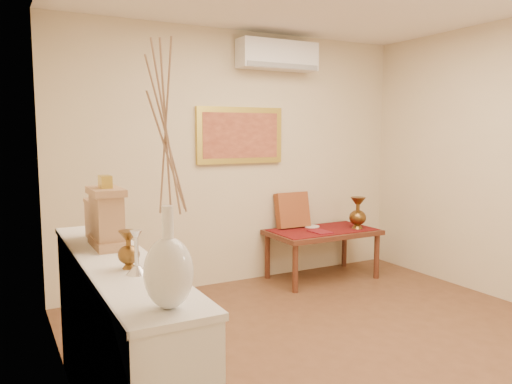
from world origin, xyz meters
TOP-DOWN VIEW (x-y plane):
  - floor at (0.00, 0.00)m, footprint 4.50×4.50m
  - wall_back at (0.00, 2.25)m, footprint 4.00×0.02m
  - wall_left at (-2.00, 0.00)m, footprint 0.02×4.50m
  - white_vase at (-1.81, -0.86)m, footprint 0.19×0.19m
  - candlestick at (-1.80, -0.35)m, footprint 0.10×0.10m
  - brass_urn_small at (-1.81, -0.24)m, footprint 0.11×0.11m
  - table_cloth at (0.85, 1.88)m, footprint 1.14×0.59m
  - brass_urn_tall at (1.23, 1.74)m, footprint 0.19×0.19m
  - plate at (0.82, 2.06)m, footprint 0.18×0.18m
  - menu at (0.73, 1.76)m, footprint 0.18×0.25m
  - cushion at (0.62, 2.14)m, footprint 0.40×0.18m
  - display_ledge at (-1.82, 0.00)m, footprint 0.37×2.02m
  - mantel_clock at (-1.81, 0.28)m, footprint 0.17×0.36m
  - wooden_chest at (-1.80, 0.54)m, footprint 0.16×0.21m
  - low_table at (0.85, 1.88)m, footprint 1.20×0.70m
  - painting at (0.00, 2.22)m, footprint 1.00×0.06m
  - ac_unit at (0.40, 2.12)m, footprint 0.90×0.25m

SIDE VIEW (x-z plane):
  - floor at x=0.00m, z-range 0.00..0.00m
  - low_table at x=0.85m, z-range 0.21..0.76m
  - display_ledge at x=-1.82m, z-range 0.00..0.98m
  - table_cloth at x=0.85m, z-range 0.55..0.56m
  - plate at x=0.82m, z-range 0.56..0.57m
  - menu at x=0.73m, z-range 0.56..0.57m
  - cushion at x=0.62m, z-range 0.55..0.96m
  - brass_urn_tall at x=1.23m, z-range 0.56..0.99m
  - candlestick at x=-1.80m, z-range 0.98..1.19m
  - brass_urn_small at x=-1.81m, z-range 0.98..1.22m
  - wooden_chest at x=-1.80m, z-range 0.98..1.22m
  - mantel_clock at x=-1.81m, z-range 0.95..1.36m
  - wall_back at x=0.00m, z-range 0.00..2.70m
  - wall_left at x=-2.00m, z-range 0.00..2.70m
  - white_vase at x=-1.81m, z-range 0.98..1.96m
  - painting at x=0.00m, z-range 1.30..1.90m
  - ac_unit at x=0.40m, z-range 2.30..2.60m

